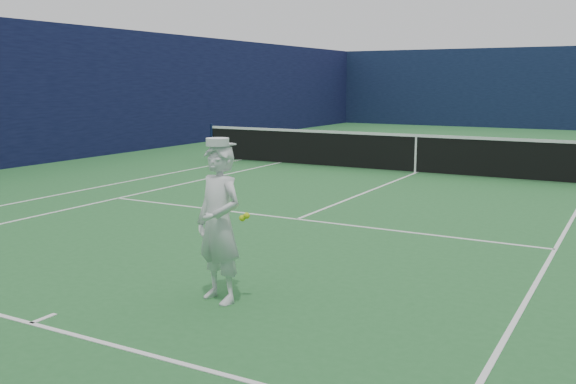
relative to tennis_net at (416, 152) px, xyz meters
The scene contains 5 objects.
ground 0.55m from the tennis_net, ahead, with size 80.00×80.00×0.00m, color #276630.
court_markings 0.55m from the tennis_net, ahead, with size 11.03×23.83×0.01m.
windscreen_fence 1.45m from the tennis_net, ahead, with size 20.12×36.12×4.00m.
tennis_net is the anchor object (origin of this frame).
tennis_player 10.50m from the tennis_net, 83.29° to the right, with size 0.73×0.63×1.75m.
Camera 1 is at (5.08, -15.85, 2.33)m, focal length 40.00 mm.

